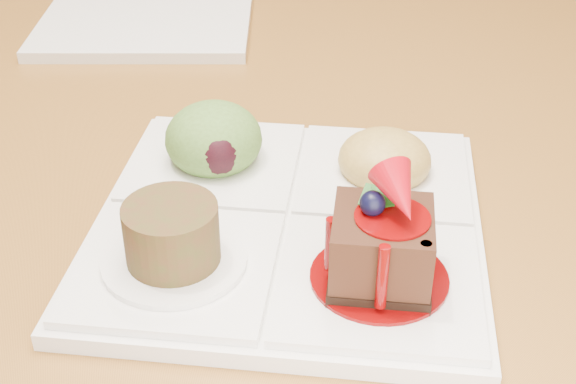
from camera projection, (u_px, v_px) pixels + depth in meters
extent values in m
plane|color=brown|center=(208.00, 374.00, 1.47)|extent=(6.00, 6.00, 0.00)
cylinder|color=#916025|center=(320.00, 8.00, 2.04)|extent=(0.06, 0.06, 0.71)
cylinder|color=black|center=(473.00, 230.00, 1.46)|extent=(0.04, 0.04, 0.45)
cylinder|color=black|center=(469.00, 130.00, 1.77)|extent=(0.04, 0.04, 0.45)
cube|color=white|center=(288.00, 226.00, 0.56)|extent=(0.34, 0.34, 0.01)
cube|color=white|center=(379.00, 283.00, 0.50)|extent=(0.16, 0.16, 0.01)
cube|color=white|center=(175.00, 267.00, 0.51)|extent=(0.16, 0.16, 0.01)
cube|color=white|center=(215.00, 162.00, 0.62)|extent=(0.16, 0.16, 0.01)
cube|color=white|center=(383.00, 173.00, 0.60)|extent=(0.16, 0.16, 0.01)
cylinder|color=#610304|center=(379.00, 277.00, 0.49)|extent=(0.09, 0.09, 0.00)
cube|color=black|center=(379.00, 274.00, 0.49)|extent=(0.08, 0.08, 0.01)
cube|color=#341C0E|center=(382.00, 243.00, 0.48)|extent=(0.08, 0.08, 0.04)
cylinder|color=#610304|center=(384.00, 215.00, 0.47)|extent=(0.05, 0.05, 0.00)
sphere|color=black|center=(373.00, 203.00, 0.47)|extent=(0.02, 0.02, 0.02)
cone|color=#A80A15|center=(400.00, 195.00, 0.46)|extent=(0.03, 0.04, 0.04)
cube|color=#174D13|center=(383.00, 196.00, 0.48)|extent=(0.01, 0.02, 0.01)
cube|color=#174D13|center=(370.00, 196.00, 0.48)|extent=(0.02, 0.02, 0.01)
cylinder|color=#610304|center=(382.00, 277.00, 0.45)|extent=(0.01, 0.01, 0.04)
cylinder|color=#610304|center=(423.00, 270.00, 0.46)|extent=(0.01, 0.01, 0.04)
cylinder|color=#610304|center=(331.00, 244.00, 0.48)|extent=(0.01, 0.01, 0.04)
cylinder|color=white|center=(174.00, 261.00, 0.51)|extent=(0.09, 0.09, 0.00)
cylinder|color=#502716|center=(172.00, 233.00, 0.50)|extent=(0.06, 0.06, 0.04)
cylinder|color=#4F2111|center=(170.00, 215.00, 0.49)|extent=(0.05, 0.05, 0.00)
ellipsoid|color=#578938|center=(214.00, 139.00, 0.61)|extent=(0.07, 0.07, 0.06)
ellipsoid|color=black|center=(219.00, 154.00, 0.59)|extent=(0.04, 0.03, 0.03)
ellipsoid|color=#BC9744|center=(384.00, 160.00, 0.60)|extent=(0.07, 0.07, 0.04)
cube|color=#BD680D|center=(398.00, 150.00, 0.60)|extent=(0.02, 0.02, 0.01)
cube|color=#517519|center=(373.00, 147.00, 0.61)|extent=(0.02, 0.02, 0.02)
cube|color=#BD680D|center=(364.00, 161.00, 0.59)|extent=(0.02, 0.02, 0.01)
cube|color=#517519|center=(399.00, 163.00, 0.58)|extent=(0.02, 0.02, 0.01)
cube|color=white|center=(148.00, 17.00, 0.90)|extent=(0.28, 0.28, 0.01)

